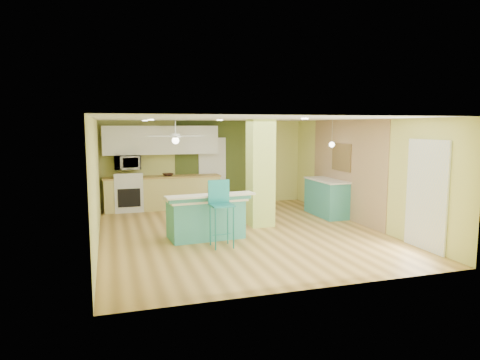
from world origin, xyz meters
name	(u,v)px	position (x,y,z in m)	size (l,w,h in m)	color
floor	(240,232)	(0.00, 0.00, -0.01)	(6.00, 7.00, 0.01)	olive
ceiling	(240,119)	(0.00, 0.00, 2.50)	(6.00, 7.00, 0.01)	white
wall_back	(205,163)	(0.00, 3.50, 1.25)	(6.00, 0.01, 2.50)	#D4D572
wall_front	(314,204)	(0.00, -3.50, 1.25)	(6.00, 0.01, 2.50)	#D4D572
wall_left	(96,182)	(-3.00, 0.00, 1.25)	(0.01, 7.00, 2.50)	#D4D572
wall_right	(360,172)	(3.00, 0.00, 1.25)	(0.01, 7.00, 2.50)	#D4D572
wood_panel	(346,170)	(2.99, 0.60, 1.25)	(0.02, 3.40, 2.50)	#9C7959
olive_accent	(212,163)	(0.20, 3.49, 1.25)	(2.20, 0.02, 2.50)	#425020
interior_door	(212,171)	(0.20, 3.46, 1.00)	(0.82, 0.05, 2.00)	white
french_door	(426,195)	(2.97, -2.30, 1.05)	(0.04, 1.08, 2.10)	white
column	(260,173)	(0.65, 0.50, 1.25)	(0.55, 0.55, 2.50)	#C0D864
kitchen_run	(163,193)	(-1.30, 3.20, 0.47)	(3.25, 0.63, 0.94)	#CEBE6B
stove	(129,195)	(-2.25, 3.19, 0.46)	(0.76, 0.66, 1.08)	silver
upper_cabinets	(161,140)	(-1.30, 3.32, 1.95)	(3.20, 0.34, 0.80)	white
microwave	(127,162)	(-2.25, 3.20, 1.35)	(0.70, 0.48, 0.39)	white
ceiling_fan	(175,137)	(-1.10, 2.00, 2.08)	(1.41, 1.41, 0.61)	white
pendant_lamp	(332,144)	(2.65, 0.75, 1.88)	(0.14, 0.14, 0.69)	silver
wall_decor	(341,157)	(2.96, 0.80, 1.55)	(0.03, 0.90, 0.70)	brown
peninsula	(206,217)	(-0.84, -0.25, 0.45)	(1.86, 1.11, 0.98)	teal
bar_stool	(220,202)	(-0.69, -0.92, 0.87)	(0.45, 0.45, 1.30)	teal
side_counter	(327,197)	(2.70, 1.04, 0.48)	(0.63, 1.49, 0.96)	teal
fruit_bowl	(168,175)	(-1.15, 3.20, 0.98)	(0.30, 0.30, 0.07)	#382017
canister	(212,193)	(-0.69, -0.25, 0.95)	(0.13, 0.13, 0.19)	gold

